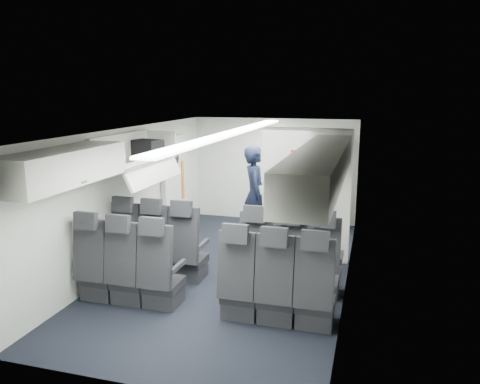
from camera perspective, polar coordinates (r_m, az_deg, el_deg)
The scene contains 13 objects.
cabin_shell at distance 6.94m, azimuth -0.91°, elevation -0.88°, with size 3.41×6.01×2.16m.
seat_row_front at distance 6.66m, azimuth -2.23°, elevation -7.94°, with size 3.33×0.56×1.24m.
seat_row_mid at distance 5.87m, azimuth -5.00°, elevation -10.83°, with size 3.33×0.56×1.24m.
overhead_bin_left_rear at distance 5.66m, azimuth -20.78°, elevation 2.89°, with size 0.53×1.80×0.40m.
overhead_bin_left_front_open at distance 7.16m, azimuth -12.67°, elevation 4.21°, with size 0.64×1.70×0.72m.
overhead_bin_right_rear at distance 4.59m, azimuth 8.63°, elevation 1.53°, with size 0.53×1.80×0.40m.
overhead_bin_right_front at distance 6.30m, azimuth 10.71°, elevation 4.36°, with size 0.53×1.70×0.40m.
bulkhead_partition at distance 7.52m, azimuth 8.05°, elevation -0.37°, with size 1.40×0.15×2.13m.
galley_unit at distance 9.41m, azimuth 9.48°, elevation 1.35°, with size 0.85×0.52×1.90m.
boarding_door at distance 8.97m, azimuth -8.08°, elevation 0.89°, with size 0.12×1.27×1.86m.
flight_attendant at distance 8.37m, azimuth 1.84°, elevation -0.34°, with size 0.64×0.42×1.76m, color black.
carry_on_bag at distance 7.41m, azimuth -11.24°, elevation 5.26°, with size 0.44×0.31×0.26m, color black.
papers at distance 8.25m, azimuth 3.04°, elevation 0.37°, with size 0.22×0.02×0.16m, color white.
Camera 1 is at (1.96, -6.47, 2.70)m, focal length 35.00 mm.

